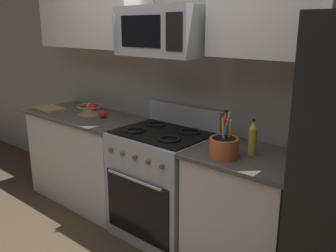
{
  "coord_description": "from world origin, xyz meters",
  "views": [
    {
      "loc": [
        1.88,
        -1.44,
        1.76
      ],
      "look_at": [
        0.16,
        0.56,
        1.03
      ],
      "focal_mm": 38.93,
      "sensor_mm": 36.0,
      "label": 1
    }
  ],
  "objects_px": {
    "range_oven": "(163,183)",
    "cutting_board": "(49,108)",
    "apple_loose": "(103,114)",
    "bottle_hot_sauce": "(225,128)",
    "fruit_basket": "(90,109)",
    "utensil_crock": "(224,147)",
    "microwave": "(165,31)",
    "bottle_oil": "(253,139)"
  },
  "relations": [
    {
      "from": "range_oven",
      "to": "cutting_board",
      "type": "relative_size",
      "value": 3.48
    },
    {
      "from": "apple_loose",
      "to": "bottle_hot_sauce",
      "type": "height_order",
      "value": "bottle_hot_sauce"
    },
    {
      "from": "apple_loose",
      "to": "fruit_basket",
      "type": "bearing_deg",
      "value": 175.8
    },
    {
      "from": "utensil_crock",
      "to": "fruit_basket",
      "type": "height_order",
      "value": "utensil_crock"
    },
    {
      "from": "bottle_hot_sauce",
      "to": "cutting_board",
      "type": "bearing_deg",
      "value": -173.6
    },
    {
      "from": "range_oven",
      "to": "bottle_hot_sauce",
      "type": "xyz_separation_m",
      "value": [
        0.51,
        0.13,
        0.55
      ]
    },
    {
      "from": "microwave",
      "to": "bottle_hot_sauce",
      "type": "distance_m",
      "value": 0.86
    },
    {
      "from": "bottle_hot_sauce",
      "to": "bottle_oil",
      "type": "bearing_deg",
      "value": -21.05
    },
    {
      "from": "cutting_board",
      "to": "range_oven",
      "type": "bearing_deg",
      "value": 3.8
    },
    {
      "from": "cutting_board",
      "to": "bottle_hot_sauce",
      "type": "height_order",
      "value": "bottle_hot_sauce"
    },
    {
      "from": "fruit_basket",
      "to": "bottle_oil",
      "type": "distance_m",
      "value": 1.79
    },
    {
      "from": "utensil_crock",
      "to": "bottle_hot_sauce",
      "type": "bearing_deg",
      "value": 120.35
    },
    {
      "from": "cutting_board",
      "to": "bottle_oil",
      "type": "relative_size",
      "value": 1.25
    },
    {
      "from": "apple_loose",
      "to": "bottle_hot_sauce",
      "type": "relative_size",
      "value": 0.29
    },
    {
      "from": "microwave",
      "to": "apple_loose",
      "type": "bearing_deg",
      "value": -179.82
    },
    {
      "from": "microwave",
      "to": "utensil_crock",
      "type": "bearing_deg",
      "value": -14.81
    },
    {
      "from": "fruit_basket",
      "to": "microwave",
      "type": "bearing_deg",
      "value": -0.76
    },
    {
      "from": "bottle_hot_sauce",
      "to": "fruit_basket",
      "type": "bearing_deg",
      "value": -176.73
    },
    {
      "from": "apple_loose",
      "to": "bottle_hot_sauce",
      "type": "xyz_separation_m",
      "value": [
        1.29,
        0.1,
        0.08
      ]
    },
    {
      "from": "range_oven",
      "to": "bottle_hot_sauce",
      "type": "height_order",
      "value": "bottle_hot_sauce"
    },
    {
      "from": "range_oven",
      "to": "bottle_hot_sauce",
      "type": "distance_m",
      "value": 0.76
    },
    {
      "from": "fruit_basket",
      "to": "apple_loose",
      "type": "height_order",
      "value": "fruit_basket"
    },
    {
      "from": "fruit_basket",
      "to": "cutting_board",
      "type": "height_order",
      "value": "fruit_basket"
    },
    {
      "from": "microwave",
      "to": "bottle_oil",
      "type": "xyz_separation_m",
      "value": [
        0.79,
        -0.01,
        -0.69
      ]
    },
    {
      "from": "utensil_crock",
      "to": "bottle_hot_sauce",
      "type": "xyz_separation_m",
      "value": [
        -0.16,
        0.28,
        0.04
      ]
    },
    {
      "from": "utensil_crock",
      "to": "apple_loose",
      "type": "xyz_separation_m",
      "value": [
        -1.45,
        0.17,
        -0.04
      ]
    },
    {
      "from": "apple_loose",
      "to": "cutting_board",
      "type": "relative_size",
      "value": 0.23
    },
    {
      "from": "fruit_basket",
      "to": "cutting_board",
      "type": "bearing_deg",
      "value": -164.69
    },
    {
      "from": "utensil_crock",
      "to": "bottle_oil",
      "type": "bearing_deg",
      "value": 54.77
    },
    {
      "from": "cutting_board",
      "to": "bottle_oil",
      "type": "height_order",
      "value": "bottle_oil"
    },
    {
      "from": "apple_loose",
      "to": "bottle_oil",
      "type": "relative_size",
      "value": 0.29
    },
    {
      "from": "cutting_board",
      "to": "fruit_basket",
      "type": "bearing_deg",
      "value": 15.31
    },
    {
      "from": "microwave",
      "to": "fruit_basket",
      "type": "xyz_separation_m",
      "value": [
        -1.0,
        0.01,
        -0.75
      ]
    },
    {
      "from": "fruit_basket",
      "to": "apple_loose",
      "type": "relative_size",
      "value": 3.43
    },
    {
      "from": "bottle_oil",
      "to": "range_oven",
      "type": "bearing_deg",
      "value": -178.68
    },
    {
      "from": "microwave",
      "to": "apple_loose",
      "type": "relative_size",
      "value": 9.76
    },
    {
      "from": "utensil_crock",
      "to": "bottle_hot_sauce",
      "type": "relative_size",
      "value": 1.23
    },
    {
      "from": "utensil_crock",
      "to": "cutting_board",
      "type": "relative_size",
      "value": 0.98
    },
    {
      "from": "range_oven",
      "to": "fruit_basket",
      "type": "distance_m",
      "value": 1.11
    },
    {
      "from": "microwave",
      "to": "apple_loose",
      "type": "xyz_separation_m",
      "value": [
        -0.78,
        -0.0,
        -0.77
      ]
    },
    {
      "from": "range_oven",
      "to": "apple_loose",
      "type": "xyz_separation_m",
      "value": [
        -0.78,
        0.02,
        0.47
      ]
    },
    {
      "from": "fruit_basket",
      "to": "bottle_oil",
      "type": "relative_size",
      "value": 1.0
    }
  ]
}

